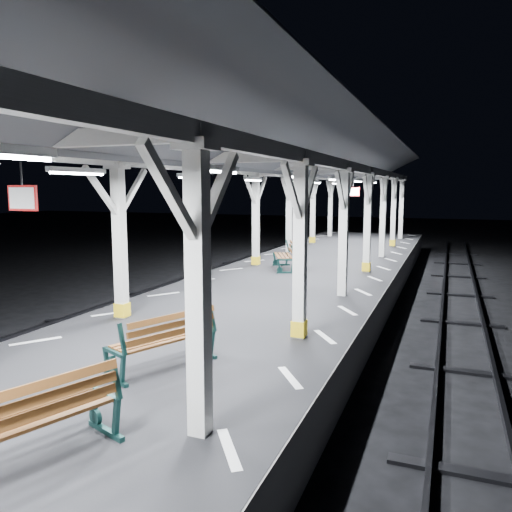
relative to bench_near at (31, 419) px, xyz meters
The scene contains 9 objects.
ground 3.68m from the bench_near, 103.48° to the left, with size 120.00×120.00×0.00m, color black.
platform 3.50m from the bench_near, 103.48° to the left, with size 6.00×50.00×1.00m, color black.
hazard_stripes_left 4.62m from the bench_near, 134.77° to the left, with size 1.00×48.00×0.01m, color silver.
hazard_stripes_right 3.70m from the bench_near, 62.86° to the left, with size 1.00×48.00×0.01m, color silver.
track_right 5.52m from the bench_near, 37.66° to the left, with size 2.20×60.00×0.16m.
canopy 4.50m from the bench_near, 103.54° to the left, with size 5.40×49.00×4.65m.
bench_near is the anchor object (origin of this frame).
bench_mid 2.90m from the bench_near, 94.48° to the left, with size 1.25×1.83×0.93m.
bench_far 12.89m from the bench_near, 96.50° to the left, with size 1.30×1.87×0.95m.
Camera 1 is at (4.56, -6.80, 3.80)m, focal length 35.00 mm.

